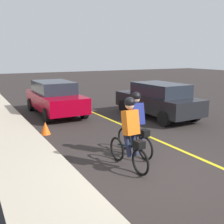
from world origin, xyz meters
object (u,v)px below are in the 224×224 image
at_px(parked_sedan_rear, 55,97).
at_px(patrol_sedan, 158,99).
at_px(cyclist_lead, 130,134).
at_px(cyclist_follow, 136,124).
at_px(traffic_cone_near, 45,128).

bearing_deg(parked_sedan_rear, patrol_sedan, 53.73).
distance_m(cyclist_lead, patrol_sedan, 6.03).
bearing_deg(cyclist_follow, parked_sedan_rear, 1.38).
bearing_deg(traffic_cone_near, patrol_sedan, -87.02).
bearing_deg(cyclist_lead, traffic_cone_near, 12.71).
xyz_separation_m(cyclist_lead, patrol_sedan, (4.29, -4.23, -0.09)).
height_order(cyclist_lead, patrol_sedan, cyclist_lead).
xyz_separation_m(cyclist_lead, parked_sedan_rear, (7.18, -0.29, -0.09)).
relative_size(cyclist_follow, parked_sedan_rear, 0.41).
bearing_deg(patrol_sedan, parked_sedan_rear, 52.25).
bearing_deg(cyclist_follow, cyclist_lead, 135.53).
distance_m(cyclist_lead, cyclist_follow, 0.99).
relative_size(cyclist_follow, traffic_cone_near, 3.98).
xyz_separation_m(cyclist_follow, traffic_cone_near, (3.29, 1.72, -0.68)).
bearing_deg(cyclist_follow, traffic_cone_near, 25.63).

